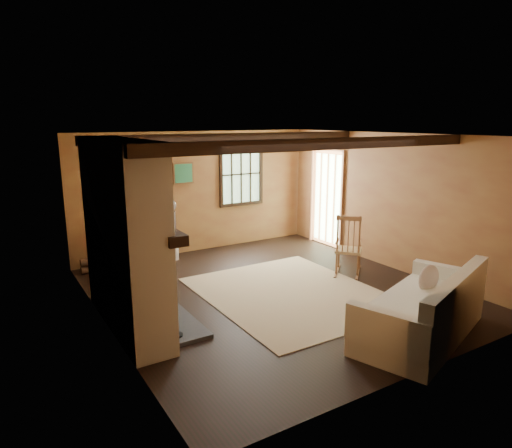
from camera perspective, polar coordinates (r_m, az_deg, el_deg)
ground at (r=7.19m, az=2.14°, el=-8.47°), size 5.50×5.50×0.00m
room_envelope at (r=7.09m, az=2.58°, el=4.93°), size 5.02×5.52×2.44m
fireplace at (r=5.95m, az=-15.92°, el=-2.35°), size 1.02×2.30×2.40m
rug at (r=7.14m, az=4.39°, el=-8.62°), size 2.50×3.00×0.01m
rocking_chair at (r=8.03m, az=11.47°, el=-3.03°), size 0.83×0.81×1.06m
sofa at (r=6.05m, az=20.45°, el=-10.41°), size 2.32×1.59×0.86m
firewood_pile at (r=8.53m, az=-18.63°, el=-4.71°), size 0.74×0.13×0.27m
laundry_basket at (r=8.83m, az=-11.68°, el=-3.57°), size 0.58×0.49×0.30m
basket_pillow at (r=8.77m, az=-11.75°, el=-2.08°), size 0.39×0.33×0.18m
armchair at (r=8.33m, az=-14.21°, el=-2.87°), size 1.19×1.17×0.81m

